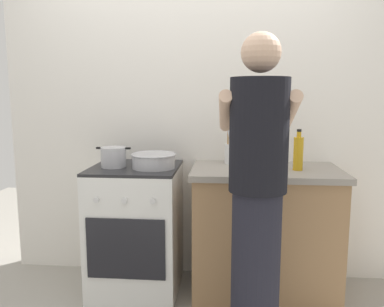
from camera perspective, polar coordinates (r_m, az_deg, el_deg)
The scene contains 10 objects.
ground at distance 2.85m, azimuth -1.30°, elevation -20.70°, with size 6.00×6.00×0.00m, color gray.
back_wall at distance 2.97m, azimuth 3.55°, elevation 5.84°, with size 3.20×0.10×2.50m.
countertop at distance 2.79m, azimuth 10.53°, elevation -11.22°, with size 1.00×0.60×0.90m.
stove_range at distance 2.85m, azimuth -8.14°, elevation -10.81°, with size 0.60×0.62×0.90m.
pot at distance 2.72m, azimuth -11.42°, elevation -0.52°, with size 0.24×0.17×0.14m.
mixing_bowl at distance 2.65m, azimuth -5.64°, elevation -0.95°, with size 0.31×0.31×0.10m.
utensil_crock at distance 2.82m, azimuth 5.79°, elevation 0.39°, with size 0.10×0.10×0.30m.
spice_bottle at distance 2.66m, azimuth 12.44°, elevation -1.44°, with size 0.04×0.04×0.08m.
oil_bottle at distance 2.64m, azimuth 15.30°, elevation 0.10°, with size 0.06×0.06×0.27m.
person at distance 2.07m, azimuth 9.53°, elevation -6.46°, with size 0.41×0.50×1.70m.
Camera 1 is at (0.28, -2.46, 1.40)m, focal length 36.42 mm.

